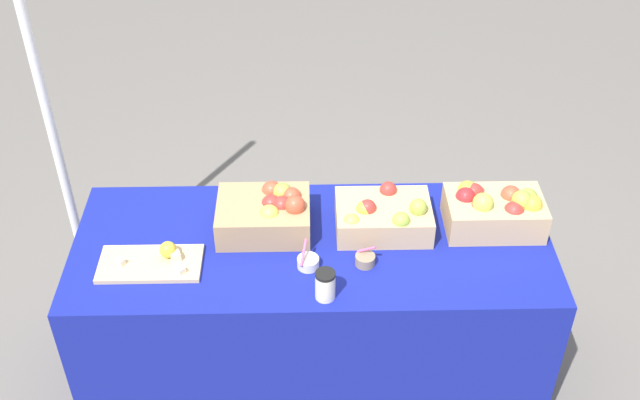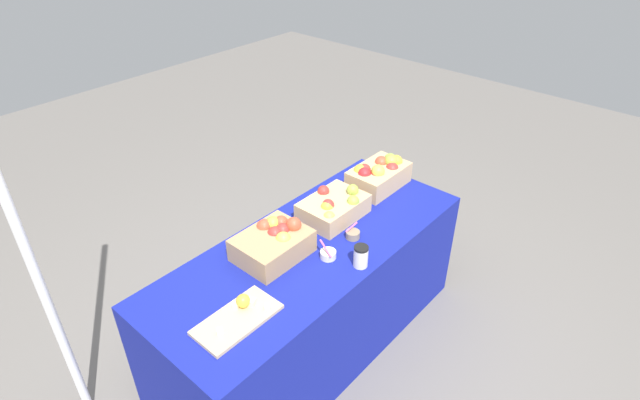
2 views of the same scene
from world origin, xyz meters
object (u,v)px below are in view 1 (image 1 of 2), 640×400
at_px(apple_crate_middle, 383,216).
at_px(sample_bowl_mid, 308,262).
at_px(coffee_cup, 325,285).
at_px(cutting_board_front, 154,261).
at_px(apple_crate_left, 494,209).
at_px(sample_bowl_near, 365,260).
at_px(apple_crate_right, 267,213).
at_px(tent_pole, 46,107).

bearing_deg(apple_crate_middle, sample_bowl_mid, -144.42).
relative_size(sample_bowl_mid, coffee_cup, 0.84).
bearing_deg(cutting_board_front, apple_crate_left, 8.63).
bearing_deg(sample_bowl_near, apple_crate_middle, 67.96).
distance_m(apple_crate_left, coffee_cup, 0.79).
bearing_deg(sample_bowl_mid, coffee_cup, -69.52).
xyz_separation_m(apple_crate_middle, apple_crate_right, (-0.46, 0.02, 0.01)).
bearing_deg(apple_crate_middle, apple_crate_left, 1.17).
relative_size(apple_crate_middle, apple_crate_right, 1.02).
bearing_deg(coffee_cup, apple_crate_left, 29.56).
bearing_deg(sample_bowl_near, cutting_board_front, 179.08).
bearing_deg(apple_crate_left, apple_crate_middle, -178.83).
relative_size(cutting_board_front, tent_pole, 0.19).
height_order(cutting_board_front, tent_pole, tent_pole).
bearing_deg(tent_pole, apple_crate_right, -27.18).
bearing_deg(sample_bowl_mid, apple_crate_left, 16.76).
bearing_deg(cutting_board_front, sample_bowl_near, -0.92).
height_order(coffee_cup, tent_pole, tent_pole).
height_order(sample_bowl_mid, coffee_cup, coffee_cup).
distance_m(apple_crate_middle, coffee_cup, 0.45).
bearing_deg(sample_bowl_mid, tent_pole, 147.07).
distance_m(cutting_board_front, sample_bowl_mid, 0.59).
xyz_separation_m(sample_bowl_near, tent_pole, (-1.34, 0.72, 0.26)).
height_order(apple_crate_right, coffee_cup, apple_crate_right).
xyz_separation_m(cutting_board_front, coffee_cup, (0.65, -0.19, 0.04)).
height_order(sample_bowl_near, coffee_cup, coffee_cup).
xyz_separation_m(apple_crate_middle, coffee_cup, (-0.24, -0.38, -0.01)).
height_order(apple_crate_right, tent_pole, tent_pole).
xyz_separation_m(apple_crate_left, tent_pole, (-1.87, 0.50, 0.19)).
bearing_deg(cutting_board_front, apple_crate_right, 26.11).
bearing_deg(sample_bowl_near, sample_bowl_mid, -177.49).
distance_m(apple_crate_middle, apple_crate_right, 0.46).
bearing_deg(apple_crate_left, tent_pole, 165.00).
xyz_separation_m(apple_crate_right, coffee_cup, (0.22, -0.40, -0.02)).
bearing_deg(coffee_cup, sample_bowl_mid, 110.48).
distance_m(apple_crate_middle, tent_pole, 1.53).
relative_size(coffee_cup, tent_pole, 0.06).
height_order(sample_bowl_mid, tent_pole, tent_pole).
distance_m(apple_crate_right, coffee_cup, 0.45).
bearing_deg(sample_bowl_mid, sample_bowl_near, 2.51).
xyz_separation_m(apple_crate_left, apple_crate_middle, (-0.45, -0.01, -0.02)).
bearing_deg(apple_crate_right, apple_crate_left, -0.46).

